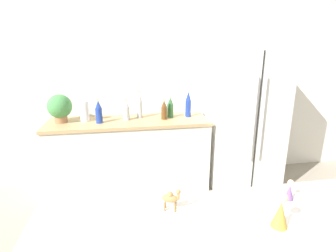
{
  "coord_description": "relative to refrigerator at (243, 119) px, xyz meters",
  "views": [
    {
      "loc": [
        -0.36,
        -0.64,
        1.7
      ],
      "look_at": [
        -0.01,
        1.37,
        1.1
      ],
      "focal_mm": 28.0,
      "sensor_mm": 36.0,
      "label": 1
    }
  ],
  "objects": [
    {
      "name": "wise_man_figurine_crimson",
      "position": [
        -0.63,
        -1.86,
        0.11
      ],
      "size": [
        0.05,
        0.05,
        0.12
      ],
      "color": "#6B4784",
      "rests_on": "bar_counter"
    },
    {
      "name": "back_bottle_4",
      "position": [
        -1.75,
        0.0,
        0.16
      ],
      "size": [
        0.08,
        0.08,
        0.27
      ],
      "color": "navy",
      "rests_on": "back_counter"
    },
    {
      "name": "back_bottle_2",
      "position": [
        -1.44,
        0.08,
        0.15
      ],
      "size": [
        0.08,
        0.08,
        0.24
      ],
      "color": "#B2B7BC",
      "rests_on": "back_counter"
    },
    {
      "name": "potted_plant",
      "position": [
        -2.19,
        0.1,
        0.21
      ],
      "size": [
        0.27,
        0.27,
        0.32
      ],
      "color": "#9E6B47",
      "rests_on": "back_counter"
    },
    {
      "name": "wise_man_figurine_purple",
      "position": [
        -0.81,
        -2.06,
        0.14
      ],
      "size": [
        0.07,
        0.07,
        0.17
      ],
      "color": "#B28933",
      "rests_on": "bar_counter"
    },
    {
      "name": "back_bottle_0",
      "position": [
        -0.91,
        0.12,
        0.16
      ],
      "size": [
        0.08,
        0.08,
        0.26
      ],
      "color": "#2D6033",
      "rests_on": "back_counter"
    },
    {
      "name": "back_bottle_3",
      "position": [
        -1.0,
        0.04,
        0.15
      ],
      "size": [
        0.07,
        0.07,
        0.24
      ],
      "color": "brown",
      "rests_on": "back_counter"
    },
    {
      "name": "paper_towel_roll",
      "position": [
        -1.92,
        0.11,
        0.15
      ],
      "size": [
        0.1,
        0.1,
        0.23
      ],
      "color": "white",
      "rests_on": "back_counter"
    },
    {
      "name": "back_counter",
      "position": [
        -1.42,
        0.07,
        -0.42
      ],
      "size": [
        1.89,
        0.63,
        0.9
      ],
      "color": "silver",
      "rests_on": "ground_plane"
    },
    {
      "name": "back_bottle_5",
      "position": [
        -1.28,
        0.17,
        0.19
      ],
      "size": [
        0.07,
        0.07,
        0.33
      ],
      "color": "#B2B7BC",
      "rests_on": "back_counter"
    },
    {
      "name": "refrigerator",
      "position": [
        0.0,
        0.0,
        0.0
      ],
      "size": [
        0.85,
        0.74,
        1.73
      ],
      "color": "white",
      "rests_on": "ground_plane"
    },
    {
      "name": "back_bottle_1",
      "position": [
        -0.68,
        0.11,
        0.19
      ],
      "size": [
        0.07,
        0.07,
        0.32
      ],
      "color": "navy",
      "rests_on": "back_counter"
    },
    {
      "name": "wall_back",
      "position": [
        -1.12,
        0.4,
        0.41
      ],
      "size": [
        8.0,
        0.06,
        2.55
      ],
      "color": "white",
      "rests_on": "ground_plane"
    },
    {
      "name": "camel_figurine",
      "position": [
        -1.27,
        -1.84,
        0.13
      ],
      "size": [
        0.1,
        0.07,
        0.12
      ],
      "color": "olive",
      "rests_on": "bar_counter"
    }
  ]
}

